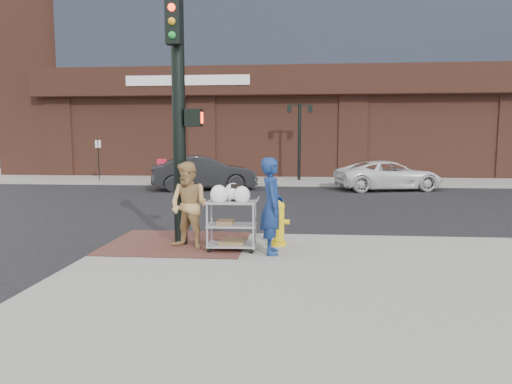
# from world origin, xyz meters

# --- Properties ---
(ground) EXTENTS (220.00, 220.00, 0.00)m
(ground) POSITION_xyz_m (0.00, 0.00, 0.00)
(ground) COLOR black
(ground) RESTS_ON ground
(sidewalk_far) EXTENTS (65.00, 36.00, 0.15)m
(sidewalk_far) POSITION_xyz_m (12.50, 32.00, 0.07)
(sidewalk_far) COLOR gray
(sidewalk_far) RESTS_ON ground
(brick_curb_ramp) EXTENTS (2.80, 2.40, 0.01)m
(brick_curb_ramp) POSITION_xyz_m (-0.60, 0.90, 0.16)
(brick_curb_ramp) COLOR #532E27
(brick_curb_ramp) RESTS_ON sidewalk_near
(lamp_post) EXTENTS (1.32, 0.22, 4.00)m
(lamp_post) POSITION_xyz_m (2.00, 16.00, 2.62)
(lamp_post) COLOR black
(lamp_post) RESTS_ON sidewalk_far
(parking_sign) EXTENTS (0.05, 0.05, 2.20)m
(parking_sign) POSITION_xyz_m (-8.50, 15.00, 1.25)
(parking_sign) COLOR black
(parking_sign) RESTS_ON sidewalk_far
(traffic_signal_pole) EXTENTS (0.61, 0.51, 5.00)m
(traffic_signal_pole) POSITION_xyz_m (-0.48, 0.77, 2.83)
(traffic_signal_pole) COLOR black
(traffic_signal_pole) RESTS_ON sidewalk_near
(woman_blue) EXTENTS (0.50, 0.70, 1.80)m
(woman_blue) POSITION_xyz_m (1.38, 0.21, 1.05)
(woman_blue) COLOR navy
(woman_blue) RESTS_ON sidewalk_near
(pedestrian_tan) EXTENTS (1.01, 0.91, 1.70)m
(pedestrian_tan) POSITION_xyz_m (-0.25, 0.46, 1.00)
(pedestrian_tan) COLOR tan
(pedestrian_tan) RESTS_ON sidewalk_near
(sedan_dark) EXTENTS (4.97, 2.91, 1.55)m
(sedan_dark) POSITION_xyz_m (-2.34, 12.23, 0.77)
(sedan_dark) COLOR black
(sedan_dark) RESTS_ON ground
(minivan_white) EXTENTS (5.13, 3.22, 1.32)m
(minivan_white) POSITION_xyz_m (6.01, 12.86, 0.66)
(minivan_white) COLOR white
(minivan_white) RESTS_ON ground
(utility_cart) EXTENTS (0.95, 0.55, 1.29)m
(utility_cart) POSITION_xyz_m (0.60, 0.36, 0.73)
(utility_cart) COLOR gray
(utility_cart) RESTS_ON sidewalk_near
(fire_hydrant) EXTENTS (0.43, 0.30, 0.92)m
(fire_hydrant) POSITION_xyz_m (1.49, 0.85, 0.62)
(fire_hydrant) COLOR yellow
(fire_hydrant) RESTS_ON sidewalk_near
(newsbox_red) EXTENTS (0.58, 0.55, 1.13)m
(newsbox_red) POSITION_xyz_m (-5.14, 15.06, 0.71)
(newsbox_red) COLOR red
(newsbox_red) RESTS_ON sidewalk_far
(newsbox_yellow) EXTENTS (0.45, 0.41, 1.01)m
(newsbox_yellow) POSITION_xyz_m (-4.58, 15.35, 0.66)
(newsbox_yellow) COLOR gold
(newsbox_yellow) RESTS_ON sidewalk_far
(newsbox_blue) EXTENTS (0.53, 0.49, 1.10)m
(newsbox_blue) POSITION_xyz_m (-4.51, 15.62, 0.70)
(newsbox_blue) COLOR blue
(newsbox_blue) RESTS_ON sidewalk_far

